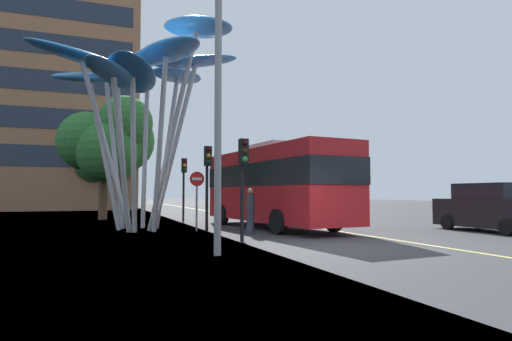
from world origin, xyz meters
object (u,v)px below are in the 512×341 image
traffic_light_kerb_near (243,167)px  street_lamp (229,70)px  traffic_light_kerb_far (208,170)px  car_parked_mid (491,209)px  no_entry_sign (197,191)px  traffic_light_island_mid (184,175)px  traffic_light_opposite (158,178)px  leaf_sculpture (140,74)px  pedestrian (250,211)px  red_bus (274,183)px

traffic_light_kerb_near → street_lamp: (-1.26, -2.63, 2.30)m
traffic_light_kerb_far → car_parked_mid: (10.70, -4.01, -1.58)m
traffic_light_kerb_near → no_entry_sign: size_ratio=1.35×
traffic_light_island_mid → car_parked_mid: size_ratio=0.77×
street_lamp → traffic_light_opposite: bearing=87.6°
car_parked_mid → traffic_light_opposite: bearing=123.9°
traffic_light_kerb_near → car_parked_mid: traffic_light_kerb_near is taller
leaf_sculpture → traffic_light_island_mid: 7.43m
pedestrian → traffic_light_island_mid: bearing=95.5°
red_bus → traffic_light_island_mid: 7.01m
traffic_light_kerb_far → traffic_light_island_mid: 7.11m
car_parked_mid → no_entry_sign: no_entry_sign is taller
traffic_light_kerb_far → traffic_light_island_mid: bearing=86.7°
pedestrian → traffic_light_opposite: bearing=96.3°
pedestrian → no_entry_sign: (-1.61, 2.02, 0.75)m
traffic_light_kerb_far → car_parked_mid: size_ratio=0.75×
car_parked_mid → pedestrian: size_ratio=2.65×
traffic_light_kerb_near → traffic_light_opposite: (-0.47, 16.42, 0.21)m
traffic_light_island_mid → street_lamp: street_lamp is taller
traffic_light_opposite → car_parked_mid: bearing=-56.1°
red_bus → car_parked_mid: size_ratio=2.17×
traffic_light_opposite → street_lamp: bearing=-92.4°
traffic_light_kerb_near → traffic_light_kerb_far: (-0.16, 4.03, 0.12)m
car_parked_mid → no_entry_sign: (-11.05, 4.37, 0.70)m
red_bus → pedestrian: bearing=-129.8°
traffic_light_kerb_near → traffic_light_kerb_far: 4.03m
traffic_light_island_mid → traffic_light_kerb_far: bearing=-93.3°
traffic_light_kerb_near → traffic_light_island_mid: size_ratio=0.94×
red_bus → no_entry_sign: bearing=-174.6°
pedestrian → car_parked_mid: bearing=-14.0°
red_bus → car_parked_mid: 8.90m
red_bus → car_parked_mid: (7.48, -4.71, -1.10)m
leaf_sculpture → traffic_light_kerb_near: 7.56m
pedestrian → traffic_light_kerb_far: bearing=127.0°
pedestrian → red_bus: bearing=50.2°
traffic_light_island_mid → traffic_light_opposite: traffic_light_opposite is taller
traffic_light_opposite → no_entry_sign: bearing=-90.2°
traffic_light_opposite → no_entry_sign: 12.07m
traffic_light_island_mid → traffic_light_kerb_near: bearing=-91.3°
red_bus → traffic_light_kerb_near: red_bus is taller
traffic_light_kerb_near → street_lamp: bearing=-115.7°
traffic_light_kerb_near → pedestrian: traffic_light_kerb_near is taller
pedestrian → leaf_sculpture: bearing=139.3°
traffic_light_kerb_far → car_parked_mid: 11.53m
red_bus → traffic_light_island_mid: red_bus is taller
leaf_sculpture → traffic_light_opposite: size_ratio=2.46×
leaf_sculpture → traffic_light_kerb_far: bearing=-32.3°
traffic_light_kerb_far → no_entry_sign: (-0.36, 0.36, -0.88)m
leaf_sculpture → traffic_light_kerb_near: (2.73, -5.65, -4.22)m
red_bus → street_lamp: 8.94m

